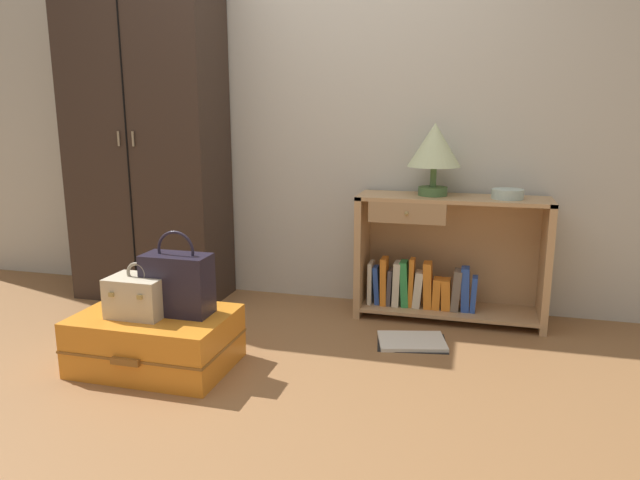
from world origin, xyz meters
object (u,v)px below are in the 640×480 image
handbag (178,283)px  train_case (138,296)px  bottle (81,336)px  suitcase_large (156,340)px  open_book_on_floor (412,341)px  bowl (508,194)px  bookshelf (442,261)px  wardrobe (147,137)px  table_lamp (435,148)px

handbag → train_case: bearing=-156.5°
train_case → bottle: (-0.39, 0.07, -0.27)m
suitcase_large → open_book_on_floor: 1.34m
handbag → bottle: 0.65m
bowl → train_case: 2.06m
bookshelf → suitcase_large: bookshelf is taller
bookshelf → train_case: bookshelf is taller
bookshelf → bottle: bookshelf is taller
wardrobe → suitcase_large: wardrobe is taller
bowl → open_book_on_floor: bearing=-136.1°
bowl → bottle: bearing=-153.6°
wardrobe → bowl: size_ratio=11.99×
train_case → open_book_on_floor: 1.44m
train_case → suitcase_large: bearing=34.2°
wardrobe → handbag: (0.72, -0.99, -0.64)m
bowl → bottle: (-2.09, -1.04, -0.67)m
suitcase_large → bottle: bearing=176.3°
bookshelf → open_book_on_floor: 0.59m
bowl → bookshelf: bearing=176.4°
bowl → wardrobe: bearing=-179.0°
table_lamp → bowl: bearing=-3.6°
wardrobe → table_lamp: wardrobe is taller
bottle → open_book_on_floor: bottle is taller
bookshelf → bottle: bearing=-148.8°
suitcase_large → train_case: 0.24m
bookshelf → open_book_on_floor: (-0.12, -0.47, -0.34)m
bookshelf → suitcase_large: bearing=-140.0°
handbag → bottle: size_ratio=1.92×
table_lamp → bowl: 0.49m
wardrobe → table_lamp: size_ratio=5.06×
suitcase_large → handbag: handbag is taller
train_case → handbag: bearing=23.5°
suitcase_large → bottle: (-0.45, 0.03, -0.04)m
table_lamp → open_book_on_floor: 1.12m
train_case → wardrobe: bearing=117.5°
table_lamp → handbag: table_lamp is taller
table_lamp → handbag: size_ratio=1.03×
open_book_on_floor → handbag: bearing=-151.2°
suitcase_large → handbag: bearing=17.5°
wardrobe → bottle: (0.16, -1.00, -0.96)m
table_lamp → train_case: size_ratio=1.56×
table_lamp → train_case: bearing=-138.5°
bookshelf → bottle: size_ratio=5.20×
wardrobe → bottle: bearing=-80.9°
train_case → open_book_on_floor: size_ratio=0.66×
wardrobe → train_case: size_ratio=7.91×
table_lamp → open_book_on_floor: bearing=-95.3°
bowl → open_book_on_floor: size_ratio=0.43×
handbag → open_book_on_floor: (1.06, 0.58, -0.42)m
table_lamp → wardrobe: bearing=-177.9°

